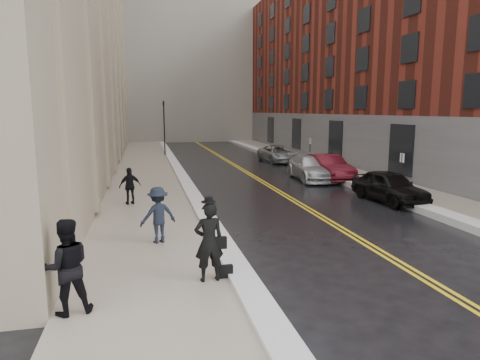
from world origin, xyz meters
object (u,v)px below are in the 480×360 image
car_maroon (327,167)px  pedestrian_b (158,215)px  car_silver_far (278,154)px  car_black (389,186)px  car_silver_near (311,168)px  pedestrian_a (66,267)px  pedestrian_c (130,186)px  pedestrian_main (209,242)px

car_maroon → pedestrian_b: 15.56m
car_silver_far → car_black: bearing=-92.6°
car_silver_near → pedestrian_a: pedestrian_a is taller
car_black → pedestrian_c: (-11.97, 1.50, 0.23)m
pedestrian_a → car_maroon: bearing=-143.2°
pedestrian_main → pedestrian_c: bearing=-82.1°
car_silver_near → pedestrian_c: pedestrian_c is taller
pedestrian_a → pedestrian_c: pedestrian_a is taller
car_silver_near → pedestrian_c: size_ratio=3.16×
car_silver_far → pedestrian_c: 18.97m
car_silver_far → pedestrian_b: bearing=-120.6°
car_silver_near → pedestrian_a: bearing=-123.0°
car_silver_near → pedestrian_a: (-11.84, -16.04, 0.40)m
car_silver_far → pedestrian_b: (-10.66, -20.93, 0.36)m
car_maroon → car_silver_far: size_ratio=0.98×
car_maroon → car_silver_near: (-0.90, 0.28, -0.04)m
pedestrian_main → pedestrian_a: pedestrian_a is taller
pedestrian_c → car_silver_far: bearing=-144.8°
car_maroon → pedestrian_c: pedestrian_c is taller
car_silver_far → pedestrian_b: 23.49m
car_maroon → pedestrian_a: pedestrian_a is taller
car_black → pedestrian_c: bearing=168.1°
car_maroon → car_silver_far: car_maroon is taller
car_black → car_silver_far: size_ratio=0.88×
pedestrian_a → pedestrian_b: (1.99, 4.51, -0.11)m
car_silver_near → pedestrian_b: pedestrian_b is taller
pedestrian_b → pedestrian_main: bearing=89.7°
pedestrian_b → pedestrian_c: bearing=-98.4°
car_black → car_silver_far: 16.44m
pedestrian_a → pedestrian_c: 10.55m
pedestrian_main → car_silver_far: bearing=-116.3°
car_maroon → car_silver_far: 9.69m
car_black → pedestrian_b: bearing=-162.4°
pedestrian_c → pedestrian_a: bearing=68.0°
pedestrian_a → pedestrian_b: pedestrian_a is taller
car_black → pedestrian_c: pedestrian_c is taller
car_black → car_maroon: bearing=86.8°
pedestrian_c → car_silver_near: bearing=-169.8°
pedestrian_main → pedestrian_c: (-2.14, 9.43, -0.17)m
car_silver_far → car_maroon: bearing=-93.1°
car_maroon → car_silver_near: bearing=159.7°
car_black → pedestrian_b: pedestrian_b is taller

